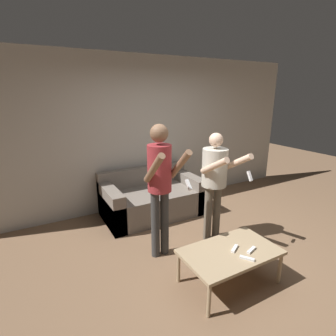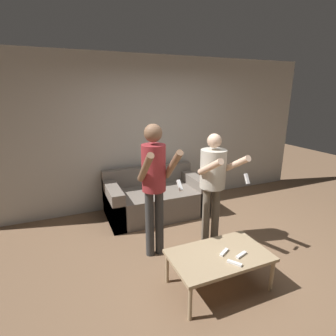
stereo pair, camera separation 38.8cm
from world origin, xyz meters
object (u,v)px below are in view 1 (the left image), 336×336
at_px(couch, 152,199).
at_px(person_standing_left, 160,178).
at_px(person_standing_right, 215,175).
at_px(remote_near, 247,258).
at_px(coffee_table, 230,253).
at_px(remote_far, 235,248).
at_px(remote_mid, 251,250).

xyz_separation_m(couch, person_standing_left, (-0.42, -1.16, 0.79)).
distance_m(person_standing_right, remote_near, 1.24).
relative_size(couch, coffee_table, 1.57).
height_order(coffee_table, remote_far, remote_far).
bearing_deg(person_standing_left, coffee_table, -62.79).
distance_m(couch, person_standing_right, 1.42).
height_order(couch, person_standing_right, person_standing_right).
bearing_deg(couch, coffee_table, -89.82).
distance_m(person_standing_left, remote_near, 1.31).
distance_m(coffee_table, remote_far, 0.07).
bearing_deg(person_standing_right, remote_far, -113.40).
bearing_deg(remote_near, remote_far, 86.91).
height_order(person_standing_left, remote_near, person_standing_left).
xyz_separation_m(couch, person_standing_right, (0.42, -1.16, 0.70)).
height_order(person_standing_right, remote_near, person_standing_right).
distance_m(person_standing_left, remote_mid, 1.31).
height_order(person_standing_right, remote_mid, person_standing_right).
bearing_deg(person_standing_left, remote_near, -65.51).
distance_m(couch, coffee_table, 2.00).
distance_m(person_standing_right, coffee_table, 1.11).
xyz_separation_m(person_standing_left, remote_mid, (0.62, -0.95, -0.64)).
xyz_separation_m(person_standing_right, remote_near, (-0.37, -1.04, -0.56)).
bearing_deg(coffee_table, couch, 90.18).
relative_size(person_standing_left, coffee_table, 1.62).
xyz_separation_m(person_standing_left, remote_far, (0.48, -0.84, -0.64)).
distance_m(couch, remote_far, 2.01).
xyz_separation_m(person_standing_left, remote_near, (0.47, -1.04, -0.64)).
distance_m(couch, person_standing_left, 1.47).
bearing_deg(remote_far, remote_mid, -37.99).
bearing_deg(couch, person_standing_left, -110.00).
bearing_deg(couch, person_standing_right, -69.99).
bearing_deg(person_standing_right, couch, 110.01).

